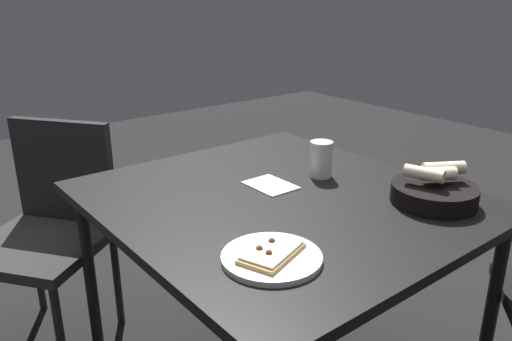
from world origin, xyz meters
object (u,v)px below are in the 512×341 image
(bread_basket, at_px, (434,192))
(pizza_plate, at_px, (272,256))
(dining_table, at_px, (280,213))
(beer_glass, at_px, (321,161))
(chair_far, at_px, (50,220))

(bread_basket, bearing_deg, pizza_plate, -93.91)
(dining_table, height_order, beer_glass, beer_glass)
(chair_far, bearing_deg, dining_table, 31.60)
(dining_table, bearing_deg, chair_far, -148.40)
(dining_table, xyz_separation_m, bread_basket, (0.32, 0.32, 0.09))
(bread_basket, xyz_separation_m, beer_glass, (-0.37, -0.10, 0.02))
(pizza_plate, height_order, bread_basket, bread_basket)
(chair_far, bearing_deg, beer_glass, 43.76)
(beer_glass, bearing_deg, pizza_plate, -56.27)
(dining_table, xyz_separation_m, beer_glass, (-0.05, 0.22, 0.11))
(bread_basket, height_order, chair_far, chair_far)
(bread_basket, distance_m, beer_glass, 0.38)
(pizza_plate, relative_size, beer_glass, 1.95)
(dining_table, height_order, bread_basket, bread_basket)
(pizza_plate, relative_size, chair_far, 0.27)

